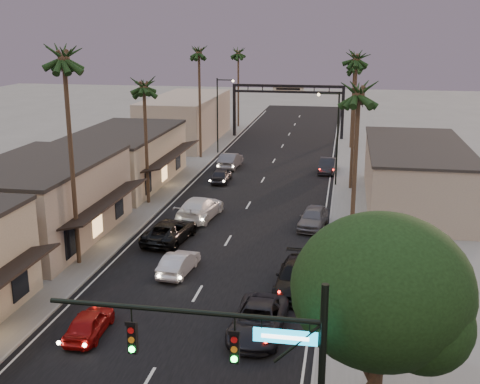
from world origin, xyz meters
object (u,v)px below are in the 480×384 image
at_px(palm_lb, 63,52).
at_px(oncoming_pickup, 170,231).
at_px(oncoming_red, 89,323).
at_px(streetlight_left, 220,109).
at_px(palm_rb, 357,54).
at_px(palm_ra, 359,87).
at_px(palm_lc, 144,81).
at_px(streetlight_right, 335,131).
at_px(palm_far, 238,50).
at_px(oncoming_silver, 179,263).
at_px(arch, 288,98).
at_px(traffic_signal, 257,363).
at_px(palm_ld, 199,49).
at_px(curbside_black, 297,277).
at_px(palm_rc, 354,64).
at_px(curbside_near, 258,320).
at_px(corner_tree, 383,296).

bearing_deg(palm_lb, oncoming_pickup, 48.80).
bearing_deg(oncoming_red, palm_lb, -65.01).
relative_size(streetlight_left, palm_rb, 0.63).
distance_m(palm_ra, palm_rb, 20.02).
xyz_separation_m(palm_lb, palm_lc, (0.00, 14.00, -2.92)).
bearing_deg(oncoming_red, streetlight_right, -111.85).
bearing_deg(palm_far, oncoming_silver, -83.47).
relative_size(arch, streetlight_right, 1.69).
bearing_deg(traffic_signal, palm_ld, 105.65).
relative_size(palm_lc, palm_rb, 0.86).
height_order(arch, palm_lb, palm_lb).
bearing_deg(palm_ra, traffic_signal, -98.28).
relative_size(streetlight_right, curbside_black, 1.61).
distance_m(oncoming_red, oncoming_pickup, 13.79).
height_order(palm_rb, palm_rc, palm_rb).
height_order(oncoming_red, curbside_near, curbside_near).
xyz_separation_m(palm_rc, palm_far, (-16.90, 14.00, 0.97)).
height_order(corner_tree, streetlight_left, streetlight_left).
distance_m(streetlight_right, curbside_near, 30.47).
height_order(streetlight_right, curbside_near, streetlight_right).
bearing_deg(oncoming_silver, palm_lb, 3.03).
bearing_deg(corner_tree, oncoming_silver, 128.51).
height_order(palm_ld, palm_ra, palm_ld).
xyz_separation_m(traffic_signal, corner_tree, (3.79, 3.45, 0.90)).
bearing_deg(palm_rb, oncoming_silver, -115.11).
bearing_deg(palm_rc, corner_tree, -89.11).
bearing_deg(traffic_signal, oncoming_pickup, 112.79).
xyz_separation_m(palm_rc, oncoming_red, (-12.70, -50.60, -9.81)).
bearing_deg(streetlight_left, curbside_black, -71.61).
height_order(arch, palm_ld, palm_ld).
xyz_separation_m(streetlight_right, palm_rc, (1.68, 19.00, 5.14)).
xyz_separation_m(palm_ld, oncoming_pickup, (4.54, -27.81, -11.64)).
relative_size(streetlight_right, palm_rb, 0.63).
bearing_deg(streetlight_right, curbside_near, -95.36).
distance_m(oncoming_pickup, oncoming_silver, 5.92).
relative_size(oncoming_red, oncoming_pickup, 0.70).
bearing_deg(curbside_black, corner_tree, -71.27).
height_order(streetlight_right, curbside_black, streetlight_right).
bearing_deg(palm_ld, curbside_black, -67.70).
relative_size(palm_ld, palm_rc, 1.16).
height_order(palm_ld, palm_rc, palm_ld).
bearing_deg(oncoming_silver, corner_tree, 134.18).
height_order(palm_ld, palm_far, palm_ld).
xyz_separation_m(traffic_signal, palm_lc, (-14.29, 32.00, 5.39)).
height_order(corner_tree, palm_ld, palm_ld).
xyz_separation_m(arch, palm_lb, (-8.60, -48.00, 7.85)).
bearing_deg(oncoming_red, palm_ra, -142.78).
relative_size(palm_ld, palm_rb, 1.00).
bearing_deg(arch, palm_ra, -79.41).
relative_size(arch, palm_far, 1.15).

